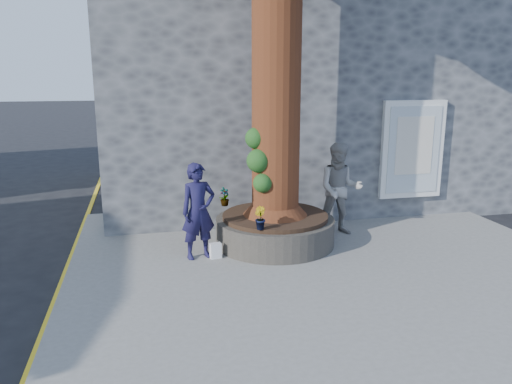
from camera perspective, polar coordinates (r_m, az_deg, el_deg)
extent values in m
plane|color=black|center=(7.92, 0.23, -11.84)|extent=(120.00, 120.00, 0.00)
cube|color=slate|center=(9.19, 8.04, -7.91)|extent=(9.00, 8.00, 0.12)
cube|color=yellow|center=(8.79, -21.46, -10.18)|extent=(0.10, 30.00, 0.01)
cube|color=#444649|center=(14.77, 3.51, 11.92)|extent=(10.00, 8.00, 6.00)
cube|color=white|center=(11.84, 17.42, 4.65)|extent=(1.50, 0.12, 2.20)
cube|color=silver|center=(11.79, 17.57, 4.60)|extent=(1.25, 0.04, 1.95)
cube|color=silver|center=(11.76, 17.65, 5.06)|extent=(0.90, 0.02, 1.30)
cylinder|color=black|center=(9.77, 2.18, -4.47)|extent=(2.30, 2.30, 0.52)
cylinder|color=black|center=(9.68, 2.20, -2.79)|extent=(2.04, 2.04, 0.08)
cylinder|color=#401D10|center=(9.36, 2.42, 20.09)|extent=(0.90, 0.90, 7.50)
cone|color=#401D10|center=(9.58, 2.22, -0.55)|extent=(1.24, 1.24, 0.70)
sphere|color=#1E4115|center=(9.15, 0.28, 3.59)|extent=(0.44, 0.44, 0.44)
sphere|color=#1E4115|center=(9.14, 0.78, 1.03)|extent=(0.36, 0.36, 0.36)
sphere|color=#1E4115|center=(9.20, -0.01, 6.17)|extent=(0.40, 0.40, 0.40)
imported|color=#161437|center=(8.94, -6.61, -2.20)|extent=(0.72, 0.56, 1.74)
imported|color=#9A9793|center=(10.36, 9.55, 0.34)|extent=(1.09, 0.96, 1.90)
cube|color=white|center=(9.10, -4.64, -6.70)|extent=(0.22, 0.15, 0.28)
imported|color=gray|center=(10.26, -3.61, -0.52)|extent=(0.25, 0.22, 0.39)
imported|color=gray|center=(8.71, 0.42, -3.00)|extent=(0.27, 0.27, 0.40)
imported|color=gray|center=(10.27, -3.61, -0.71)|extent=(0.18, 0.18, 0.32)
imported|color=gray|center=(10.13, 0.29, -0.89)|extent=(0.32, 0.34, 0.32)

